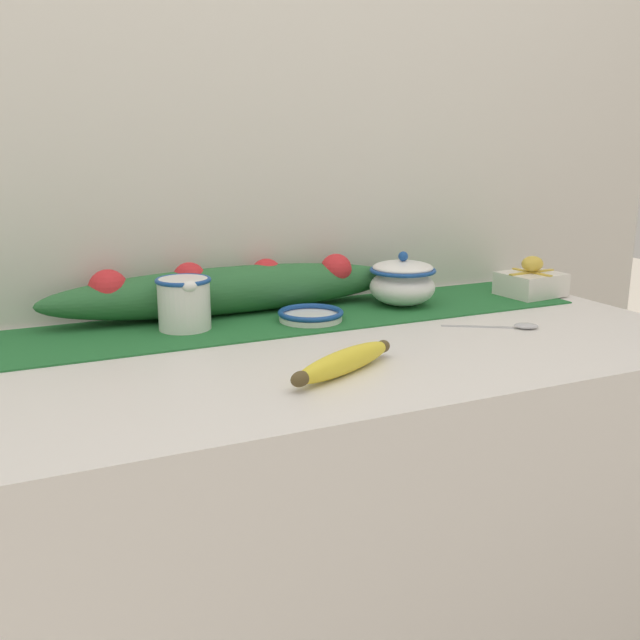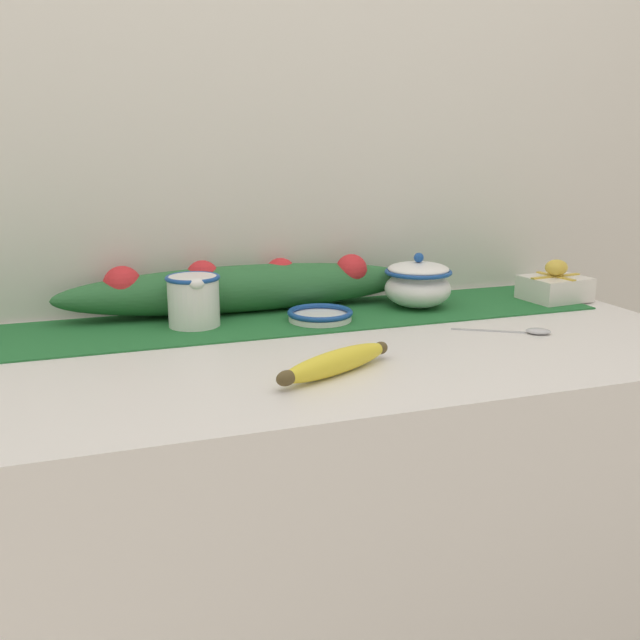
{
  "view_description": "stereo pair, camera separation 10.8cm",
  "coord_description": "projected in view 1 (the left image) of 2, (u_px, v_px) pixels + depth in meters",
  "views": [
    {
      "loc": [
        -0.41,
        -1.04,
        1.27
      ],
      "look_at": [
        0.06,
        -0.02,
        0.98
      ],
      "focal_mm": 40.0,
      "sensor_mm": 36.0,
      "label": 1
    },
    {
      "loc": [
        -0.31,
        -1.08,
        1.27
      ],
      "look_at": [
        0.06,
        -0.02,
        0.98
      ],
      "focal_mm": 40.0,
      "sensor_mm": 36.0,
      "label": 2
    }
  ],
  "objects": [
    {
      "name": "countertop",
      "position": [
        286.0,
        598.0,
        1.28
      ],
      "size": [
        1.48,
        0.65,
        0.93
      ],
      "primitive_type": "cube",
      "color": "silver",
      "rests_on": "ground_plane"
    },
    {
      "name": "back_wall",
      "position": [
        216.0,
        175.0,
        1.4
      ],
      "size": [
        2.28,
        0.04,
        2.4
      ],
      "primitive_type": "cube",
      "color": "silver",
      "rests_on": "ground_plane"
    },
    {
      "name": "table_runner",
      "position": [
        245.0,
        323.0,
        1.33
      ],
      "size": [
        1.36,
        0.25,
        0.0
      ],
      "primitive_type": "cube",
      "color": "#236B33",
      "rests_on": "countertop"
    },
    {
      "name": "cream_pitcher",
      "position": [
        184.0,
        301.0,
        1.27
      ],
      "size": [
        0.1,
        0.12,
        0.1
      ],
      "color": "white",
      "rests_on": "countertop"
    },
    {
      "name": "sugar_bowl",
      "position": [
        402.0,
        282.0,
        1.46
      ],
      "size": [
        0.14,
        0.14,
        0.11
      ],
      "color": "white",
      "rests_on": "countertop"
    },
    {
      "name": "small_dish",
      "position": [
        311.0,
        315.0,
        1.34
      ],
      "size": [
        0.12,
        0.12,
        0.02
      ],
      "color": "white",
      "rests_on": "countertop"
    },
    {
      "name": "banana",
      "position": [
        344.0,
        362.0,
        1.04
      ],
      "size": [
        0.22,
        0.13,
        0.04
      ],
      "rotation": [
        0.0,
        0.0,
        0.46
      ],
      "color": "yellow",
      "rests_on": "countertop"
    },
    {
      "name": "spoon",
      "position": [
        521.0,
        326.0,
        1.3
      ],
      "size": [
        0.16,
        0.1,
        0.01
      ],
      "rotation": [
        0.0,
        0.0,
        -0.53
      ],
      "color": "#B7B7BC",
      "rests_on": "countertop"
    },
    {
      "name": "gift_box",
      "position": [
        531.0,
        282.0,
        1.56
      ],
      "size": [
        0.14,
        0.12,
        0.09
      ],
      "rotation": [
        0.0,
        0.0,
        0.1
      ],
      "color": "silver",
      "rests_on": "countertop"
    },
    {
      "name": "poinsettia_garland",
      "position": [
        229.0,
        288.0,
        1.39
      ],
      "size": [
        0.72,
        0.1,
        0.11
      ],
      "color": "#2D6B38",
      "rests_on": "countertop"
    }
  ]
}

